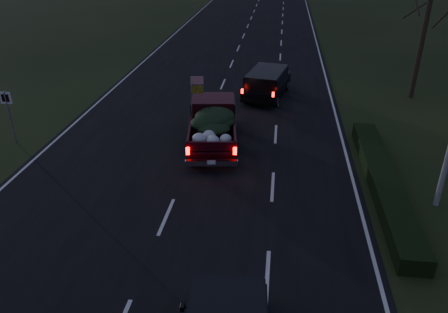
# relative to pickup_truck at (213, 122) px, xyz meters

# --- Properties ---
(ground) EXTENTS (120.00, 120.00, 0.00)m
(ground) POSITION_rel_pickup_truck_xyz_m (-0.71, -6.13, -1.07)
(ground) COLOR black
(ground) RESTS_ON ground
(road_asphalt) EXTENTS (14.00, 120.00, 0.02)m
(road_asphalt) POSITION_rel_pickup_truck_xyz_m (-0.71, -6.13, -1.06)
(road_asphalt) COLOR black
(road_asphalt) RESTS_ON ground
(hedge_row) EXTENTS (1.00, 10.00, 0.60)m
(hedge_row) POSITION_rel_pickup_truck_xyz_m (7.09, -3.13, -0.77)
(hedge_row) COLOR black
(hedge_row) RESTS_ON ground
(route_sign) EXTENTS (0.55, 0.08, 2.50)m
(route_sign) POSITION_rel_pickup_truck_xyz_m (-9.21, -1.13, 0.59)
(route_sign) COLOR gray
(route_sign) RESTS_ON ground
(bare_tree_far) EXTENTS (3.60, 3.60, 7.00)m
(bare_tree_far) POSITION_rel_pickup_truck_xyz_m (10.79, 7.87, 4.16)
(bare_tree_far) COLOR black
(bare_tree_far) RESTS_ON ground
(pickup_truck) EXTENTS (2.77, 5.68, 2.86)m
(pickup_truck) POSITION_rel_pickup_truck_xyz_m (0.00, 0.00, 0.00)
(pickup_truck) COLOR #36070F
(pickup_truck) RESTS_ON ground
(lead_suv) EXTENTS (2.81, 4.96, 1.34)m
(lead_suv) POSITION_rel_pickup_truck_xyz_m (2.19, 6.76, -0.05)
(lead_suv) COLOR black
(lead_suv) RESTS_ON ground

